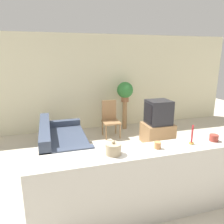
# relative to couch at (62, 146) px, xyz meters

# --- Properties ---
(ground_plane) EXTENTS (14.00, 14.00, 0.00)m
(ground_plane) POSITION_rel_couch_xyz_m (0.94, -1.63, -0.28)
(ground_plane) COLOR beige
(wall_back) EXTENTS (9.00, 0.06, 2.70)m
(wall_back) POSITION_rel_couch_xyz_m (0.94, 1.80, 1.07)
(wall_back) COLOR beige
(wall_back) RESTS_ON ground_plane
(couch) EXTENTS (0.93, 1.88, 0.77)m
(couch) POSITION_rel_couch_xyz_m (0.00, 0.00, 0.00)
(couch) COLOR #384256
(couch) RESTS_ON ground_plane
(tv_stand) EXTENTS (0.72, 0.58, 0.50)m
(tv_stand) POSITION_rel_couch_xyz_m (2.33, 0.17, -0.03)
(tv_stand) COLOR #9E754C
(tv_stand) RESTS_ON ground_plane
(television) EXTENTS (0.57, 0.50, 0.58)m
(television) POSITION_rel_couch_xyz_m (2.32, 0.17, 0.51)
(television) COLOR #232328
(television) RESTS_ON tv_stand
(wooden_chair) EXTENTS (0.44, 0.44, 0.96)m
(wooden_chair) POSITION_rel_couch_xyz_m (1.34, 0.98, 0.23)
(wooden_chair) COLOR #9E754C
(wooden_chair) RESTS_ON ground_plane
(plant_stand) EXTENTS (0.13, 0.13, 0.82)m
(plant_stand) POSITION_rel_couch_xyz_m (1.91, 1.42, 0.14)
(plant_stand) COLOR #9E754C
(plant_stand) RESTS_ON ground_plane
(potted_plant) EXTENTS (0.46, 0.46, 0.57)m
(potted_plant) POSITION_rel_couch_xyz_m (1.91, 1.42, 0.87)
(potted_plant) COLOR #8E5B3D
(potted_plant) RESTS_ON plant_stand
(foreground_counter) EXTENTS (2.94, 0.44, 0.96)m
(foreground_counter) POSITION_rel_couch_xyz_m (0.94, -2.07, 0.21)
(foreground_counter) COLOR beige
(foreground_counter) RESTS_ON ground_plane
(decorative_bowl) EXTENTS (0.20, 0.20, 0.18)m
(decorative_bowl) POSITION_rel_couch_xyz_m (0.50, -2.07, 0.76)
(decorative_bowl) COLOR tan
(decorative_bowl) RESTS_ON foreground_counter
(candle_jar) EXTENTS (0.09, 0.09, 0.09)m
(candle_jar) POSITION_rel_couch_xyz_m (1.10, -2.07, 0.73)
(candle_jar) COLOR #C6844C
(candle_jar) RESTS_ON foreground_counter
(candlestick) EXTENTS (0.07, 0.07, 0.27)m
(candlestick) POSITION_rel_couch_xyz_m (1.61, -2.07, 0.78)
(candlestick) COLOR #B7933D
(candlestick) RESTS_ON foreground_counter
(coffee_tin) EXTENTS (0.12, 0.12, 0.09)m
(coffee_tin) POSITION_rel_couch_xyz_m (1.97, -2.07, 0.73)
(coffee_tin) COLOR #99382D
(coffee_tin) RESTS_ON foreground_counter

